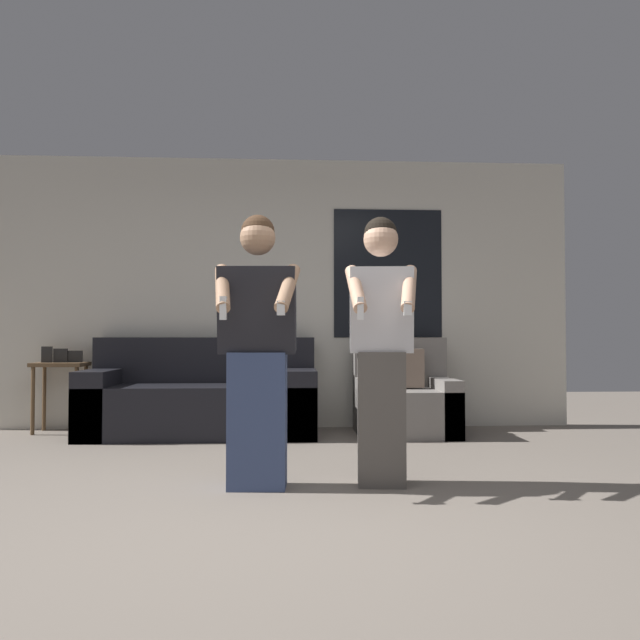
{
  "coord_description": "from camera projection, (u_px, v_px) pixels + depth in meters",
  "views": [
    {
      "loc": [
        0.06,
        -3.11,
        0.89
      ],
      "look_at": [
        0.27,
        0.67,
        1.0
      ],
      "focal_mm": 35.0,
      "sensor_mm": 36.0,
      "label": 1
    }
  ],
  "objects": [
    {
      "name": "side_table",
      "position": [
        60.0,
        375.0,
        5.91
      ],
      "size": [
        0.48,
        0.35,
        0.81
      ],
      "color": "brown",
      "rests_on": "ground_plane"
    },
    {
      "name": "wall_back",
      "position": [
        281.0,
        293.0,
        6.28
      ],
      "size": [
        5.89,
        0.07,
        2.7
      ],
      "color": "beige",
      "rests_on": "ground_plane"
    },
    {
      "name": "armchair",
      "position": [
        404.0,
        401.0,
        5.81
      ],
      "size": [
        0.89,
        0.8,
        0.9
      ],
      "color": "slate",
      "rests_on": "ground_plane"
    },
    {
      "name": "person_right",
      "position": [
        381.0,
        347.0,
        3.81
      ],
      "size": [
        0.45,
        0.49,
        1.64
      ],
      "color": "#56514C",
      "rests_on": "ground_plane"
    },
    {
      "name": "person_left",
      "position": [
        258.0,
        351.0,
        3.73
      ],
      "size": [
        0.52,
        0.5,
        1.64
      ],
      "color": "#384770",
      "rests_on": "ground_plane"
    },
    {
      "name": "couch",
      "position": [
        202.0,
        401.0,
        5.76
      ],
      "size": [
        2.1,
        0.86,
        0.9
      ],
      "color": "black",
      "rests_on": "ground_plane"
    },
    {
      "name": "ground_plane",
      "position": [
        273.0,
        519.0,
        3.07
      ],
      "size": [
        14.0,
        14.0,
        0.0
      ],
      "primitive_type": "plane",
      "color": "slate"
    }
  ]
}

